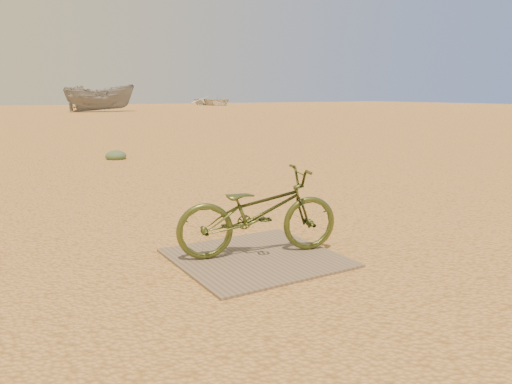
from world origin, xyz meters
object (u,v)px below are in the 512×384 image
bicycle (258,212)px  boat_far_right (213,100)px  boat_mid_right (100,98)px  plywood_board (256,258)px

bicycle → boat_far_right: (23.66, 49.38, 0.16)m
boat_mid_right → boat_far_right: size_ratio=0.99×
bicycle → boat_far_right: bearing=-11.5°
boat_mid_right → boat_far_right: (16.21, 13.55, -0.48)m
plywood_board → boat_mid_right: size_ratio=0.25×
boat_mid_right → plywood_board: bearing=168.1°
boat_mid_right → boat_far_right: bearing=-50.2°
boat_far_right → plywood_board: bearing=-130.1°
plywood_board → boat_far_right: bearing=64.4°
boat_far_right → boat_mid_right: bearing=-154.5°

